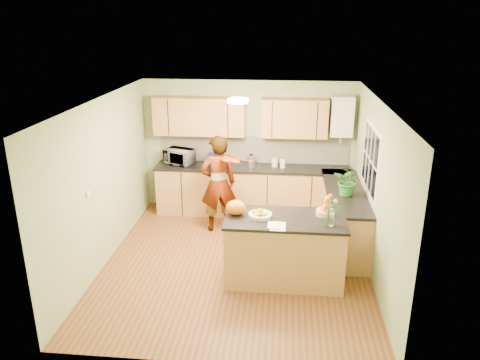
{
  "coord_description": "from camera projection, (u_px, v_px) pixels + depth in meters",
  "views": [
    {
      "loc": [
        0.69,
        -6.37,
        3.62
      ],
      "look_at": [
        0.01,
        0.5,
        1.18
      ],
      "focal_mm": 35.0,
      "sensor_mm": 36.0,
      "label": 1
    }
  ],
  "objects": [
    {
      "name": "kettle",
      "position": [
        251.0,
        160.0,
        8.72
      ],
      "size": [
        0.16,
        0.16,
        0.29
      ],
      "rotation": [
        0.0,
        0.0,
        0.05
      ],
      "color": "silver",
      "rests_on": "back_counter"
    },
    {
      "name": "back_counter",
      "position": [
        252.0,
        190.0,
        8.91
      ],
      "size": [
        3.64,
        0.62,
        0.94
      ],
      "color": "#B28847",
      "rests_on": "floor"
    },
    {
      "name": "orange_bag",
      "position": [
        236.0,
        208.0,
        6.56
      ],
      "size": [
        0.31,
        0.27,
        0.21
      ],
      "primitive_type": "ellipsoid",
      "rotation": [
        0.0,
        0.0,
        -0.16
      ],
      "color": "orange",
      "rests_on": "peninsula_island"
    },
    {
      "name": "right_counter",
      "position": [
        344.0,
        217.0,
        7.73
      ],
      "size": [
        0.62,
        2.24,
        0.94
      ],
      "color": "#B28847",
      "rests_on": "floor"
    },
    {
      "name": "ceiling_lamp",
      "position": [
        238.0,
        101.0,
        6.7
      ],
      "size": [
        0.3,
        0.3,
        0.07
      ],
      "color": "#FFEABF",
      "rests_on": "ceiling"
    },
    {
      "name": "boiler",
      "position": [
        342.0,
        116.0,
        8.41
      ],
      "size": [
        0.4,
        0.3,
        0.86
      ],
      "color": "white",
      "rests_on": "wall_back"
    },
    {
      "name": "microwave",
      "position": [
        179.0,
        157.0,
        8.87
      ],
      "size": [
        0.62,
        0.52,
        0.29
      ],
      "primitive_type": "imported",
      "rotation": [
        0.0,
        0.0,
        -0.38
      ],
      "color": "white",
      "rests_on": "back_counter"
    },
    {
      "name": "jar_cream",
      "position": [
        275.0,
        162.0,
        8.73
      ],
      "size": [
        0.13,
        0.13,
        0.18
      ],
      "primitive_type": "cylinder",
      "rotation": [
        0.0,
        0.0,
        -0.12
      ],
      "color": "beige",
      "rests_on": "back_counter"
    },
    {
      "name": "blue_box",
      "position": [
        216.0,
        159.0,
        8.8
      ],
      "size": [
        0.29,
        0.21,
        0.23
      ],
      "primitive_type": "cube",
      "rotation": [
        0.0,
        0.0,
        0.01
      ],
      "color": "navy",
      "rests_on": "back_counter"
    },
    {
      "name": "jar_white",
      "position": [
        283.0,
        164.0,
        8.67
      ],
      "size": [
        0.13,
        0.13,
        0.15
      ],
      "primitive_type": "cylinder",
      "rotation": [
        0.0,
        0.0,
        -0.38
      ],
      "color": "white",
      "rests_on": "back_counter"
    },
    {
      "name": "fruit_dish",
      "position": [
        260.0,
        214.0,
        6.5
      ],
      "size": [
        0.33,
        0.33,
        0.11
      ],
      "color": "beige",
      "rests_on": "peninsula_island"
    },
    {
      "name": "wall_back",
      "position": [
        248.0,
        146.0,
        8.94
      ],
      "size": [
        4.0,
        0.02,
        2.5
      ],
      "primitive_type": "cube",
      "color": "#93A979",
      "rests_on": "floor"
    },
    {
      "name": "violinist",
      "position": [
        218.0,
        184.0,
        8.09
      ],
      "size": [
        0.73,
        0.59,
        1.72
      ],
      "primitive_type": "imported",
      "rotation": [
        0.0,
        0.0,
        3.46
      ],
      "color": "#E8AC8E",
      "rests_on": "floor"
    },
    {
      "name": "wall_right",
      "position": [
        376.0,
        192.0,
        6.64
      ],
      "size": [
        0.02,
        4.5,
        2.5
      ],
      "primitive_type": "cube",
      "color": "#93A979",
      "rests_on": "floor"
    },
    {
      "name": "flower_vase",
      "position": [
        332.0,
        204.0,
        6.16
      ],
      "size": [
        0.25,
        0.25,
        0.45
      ],
      "rotation": [
        0.0,
        0.0,
        0.28
      ],
      "color": "silver",
      "rests_on": "peninsula_island"
    },
    {
      "name": "papers",
      "position": [
        278.0,
        226.0,
        6.21
      ],
      "size": [
        0.21,
        0.28,
        0.01
      ],
      "primitive_type": "cube",
      "color": "white",
      "rests_on": "peninsula_island"
    },
    {
      "name": "orange_bowl",
      "position": [
        325.0,
        211.0,
        6.55
      ],
      "size": [
        0.25,
        0.25,
        0.15
      ],
      "color": "beige",
      "rests_on": "peninsula_island"
    },
    {
      "name": "window_right",
      "position": [
        370.0,
        159.0,
        7.1
      ],
      "size": [
        0.01,
        1.3,
        1.05
      ],
      "color": "white",
      "rests_on": "wall_right"
    },
    {
      "name": "splashback",
      "position": [
        254.0,
        149.0,
        8.93
      ],
      "size": [
        3.6,
        0.02,
        0.52
      ],
      "primitive_type": "cube",
      "color": "#EBE7CC",
      "rests_on": "back_counter"
    },
    {
      "name": "light_switch",
      "position": [
        88.0,
        194.0,
        6.43
      ],
      "size": [
        0.02,
        0.09,
        0.09
      ],
      "primitive_type": "cube",
      "color": "white",
      "rests_on": "wall_left"
    },
    {
      "name": "wall_left",
      "position": [
        104.0,
        182.0,
        7.01
      ],
      "size": [
        0.02,
        4.5,
        2.5
      ],
      "primitive_type": "cube",
      "color": "#93A979",
      "rests_on": "floor"
    },
    {
      "name": "floor",
      "position": [
        236.0,
        262.0,
        7.24
      ],
      "size": [
        4.5,
        4.5,
        0.0
      ],
      "primitive_type": "plane",
      "color": "brown",
      "rests_on": "ground"
    },
    {
      "name": "ceiling",
      "position": [
        236.0,
        101.0,
        6.41
      ],
      "size": [
        4.0,
        4.5,
        0.02
      ],
      "primitive_type": "cube",
      "color": "white",
      "rests_on": "wall_back"
    },
    {
      "name": "violin",
      "position": [
        228.0,
        159.0,
        7.69
      ],
      "size": [
        0.7,
        0.61,
        0.17
      ],
      "primitive_type": null,
      "rotation": [
        0.17,
        0.0,
        -0.61
      ],
      "color": "#571905",
      "rests_on": "violinist"
    },
    {
      "name": "wall_front",
      "position": [
        212.0,
        264.0,
        4.71
      ],
      "size": [
        4.0,
        0.02,
        2.5
      ],
      "primitive_type": "cube",
      "color": "#93A979",
      "rests_on": "floor"
    },
    {
      "name": "upper_cabinets",
      "position": [
        238.0,
        117.0,
        8.59
      ],
      "size": [
        3.2,
        0.34,
        0.7
      ],
      "color": "#B28847",
      "rests_on": "wall_back"
    },
    {
      "name": "peninsula_island",
      "position": [
        284.0,
        249.0,
        6.64
      ],
      "size": [
        1.68,
        0.86,
        0.96
      ],
      "color": "#B28847",
      "rests_on": "floor"
    },
    {
      "name": "potted_plant",
      "position": [
        349.0,
        181.0,
        7.28
      ],
      "size": [
        0.54,
        0.51,
        0.47
      ],
      "primitive_type": "imported",
      "rotation": [
        0.0,
        0.0,
        -0.43
      ],
      "color": "#2E7C29",
      "rests_on": "right_counter"
    }
  ]
}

